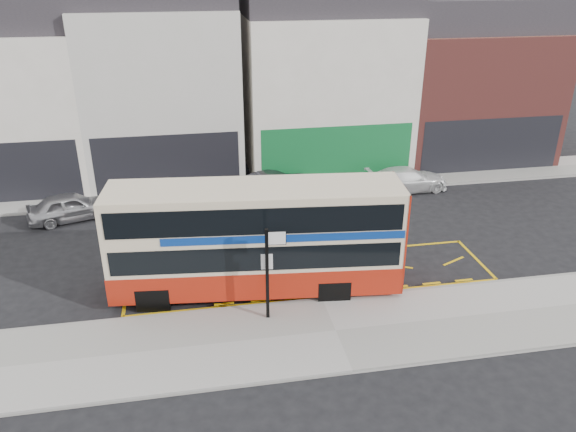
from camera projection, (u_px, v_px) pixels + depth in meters
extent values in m
plane|color=black|center=(320.00, 296.00, 20.56)|extent=(120.00, 120.00, 0.00)
cube|color=#A5A29D|center=(336.00, 332.00, 18.47)|extent=(40.00, 4.00, 0.15)
cube|color=gray|center=(322.00, 300.00, 20.19)|extent=(40.00, 0.15, 0.15)
cube|color=#A5A29D|center=(274.00, 186.00, 30.36)|extent=(50.00, 3.00, 0.15)
cube|color=white|center=(13.00, 107.00, 30.13)|extent=(8.00, 8.00, 8.00)
cube|color=black|center=(2.00, 175.00, 27.57)|extent=(7.36, 0.06, 3.20)
cube|color=black|center=(3.00, 178.00, 27.67)|extent=(5.60, 0.04, 2.00)
cube|color=silver|center=(164.00, 92.00, 31.20)|extent=(8.00, 8.00, 9.00)
cube|color=black|center=(168.00, 165.00, 28.86)|extent=(7.36, 0.06, 3.20)
cube|color=black|center=(168.00, 168.00, 28.96)|extent=(5.60, 0.04, 2.00)
cube|color=white|center=(321.00, 90.00, 32.75)|extent=(9.00, 8.00, 8.50)
cube|color=#12662F|center=(337.00, 155.00, 30.30)|extent=(8.28, 0.06, 3.20)
cube|color=black|center=(337.00, 158.00, 30.41)|extent=(6.30, 0.04, 2.00)
cube|color=brown|center=(464.00, 93.00, 34.41)|extent=(9.00, 8.00, 7.50)
cube|color=#28262B|center=(475.00, 13.00, 32.46)|extent=(9.00, 7.20, 1.80)
cube|color=black|center=(491.00, 146.00, 31.75)|extent=(8.28, 0.06, 3.20)
cube|color=black|center=(490.00, 149.00, 31.85)|extent=(6.30, 0.04, 2.00)
cube|color=beige|center=(256.00, 237.00, 20.03)|extent=(10.50, 3.37, 3.80)
cube|color=#9F1C0C|center=(257.00, 270.00, 20.61)|extent=(10.54, 3.41, 1.03)
cube|color=#9F1C0C|center=(397.00, 232.00, 20.39)|extent=(0.30, 2.38, 3.80)
cube|color=black|center=(256.00, 243.00, 20.14)|extent=(10.10, 3.39, 0.89)
cube|color=black|center=(255.00, 207.00, 19.55)|extent=(10.10, 3.39, 0.94)
cube|color=navy|center=(282.00, 223.00, 19.89)|extent=(8.45, 3.21, 0.28)
cube|color=black|center=(111.00, 254.00, 19.88)|extent=(0.28, 2.15, 1.50)
cube|color=black|center=(105.00, 212.00, 19.19)|extent=(0.28, 2.15, 0.94)
cube|color=black|center=(108.00, 232.00, 19.50)|extent=(0.21, 1.64, 0.33)
cube|color=beige|center=(255.00, 189.00, 19.26)|extent=(10.49, 3.27, 0.11)
cylinder|color=black|center=(153.00, 299.00, 19.56)|extent=(0.96, 0.36, 0.94)
cylinder|color=black|center=(161.00, 269.00, 21.46)|extent=(0.96, 0.36, 0.94)
cylinder|color=black|center=(334.00, 291.00, 20.01)|extent=(0.96, 0.36, 0.94)
cylinder|color=black|center=(326.00, 262.00, 21.91)|extent=(0.96, 0.36, 0.94)
cube|color=black|center=(267.00, 275.00, 18.44)|extent=(0.12, 0.12, 3.33)
cube|color=white|center=(277.00, 238.00, 17.90)|extent=(0.60, 0.10, 0.49)
cube|color=white|center=(267.00, 262.00, 18.31)|extent=(0.39, 0.07, 0.56)
imported|color=#A7A7AC|center=(71.00, 207.00, 26.33)|extent=(4.19, 2.64, 1.33)
imported|color=#38393F|center=(276.00, 188.00, 28.21)|extent=(4.89, 2.99, 1.52)
imported|color=white|center=(407.00, 179.00, 29.68)|extent=(4.46, 2.07, 1.26)
cylinder|color=#342217|center=(339.00, 159.00, 31.50)|extent=(0.24, 0.24, 2.04)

